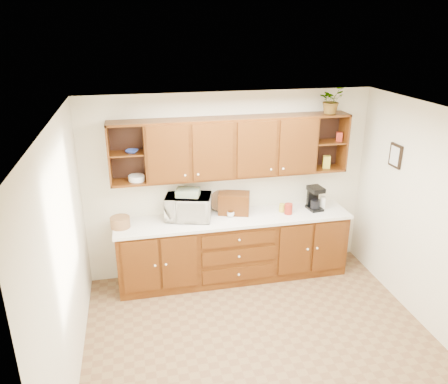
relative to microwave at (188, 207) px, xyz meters
name	(u,v)px	position (x,y,z in m)	size (l,w,h in m)	color
floor	(262,342)	(0.61, -1.53, -1.11)	(4.00, 4.00, 0.00)	brown
ceiling	(271,118)	(0.61, -1.53, 1.49)	(4.00, 4.00, 0.00)	white
back_wall	(229,185)	(0.61, 0.22, 0.19)	(4.00, 4.00, 0.00)	#EFE8C9
left_wall	(65,262)	(-1.39, -1.53, 0.19)	(3.50, 3.50, 0.00)	#EFE8C9
right_wall	(435,224)	(2.61, -1.53, 0.19)	(3.50, 3.50, 0.00)	#EFE8C9
base_cabinets	(234,248)	(0.61, -0.08, -0.66)	(3.20, 0.60, 0.90)	#361606
countertop	(234,218)	(0.61, -0.09, -0.19)	(3.24, 0.64, 0.04)	white
upper_cabinets	(233,147)	(0.62, 0.06, 0.79)	(3.20, 0.33, 0.80)	#361606
undercabinet_light	(233,179)	(0.61, 0.00, 0.36)	(0.40, 0.05, 0.03)	white
framed_picture	(396,156)	(2.59, -0.63, 0.74)	(0.03, 0.24, 0.30)	black
wicker_basket	(120,222)	(-0.91, -0.09, -0.10)	(0.25, 0.25, 0.14)	#95663E
microwave	(188,207)	(0.00, 0.00, 0.00)	(0.60, 0.41, 0.33)	silver
towel_stack	(188,192)	(0.00, 0.00, 0.21)	(0.30, 0.22, 0.09)	tan
wine_bottle	(208,206)	(0.27, 0.02, -0.02)	(0.07, 0.07, 0.30)	black
woven_tray	(221,210)	(0.48, 0.16, -0.16)	(0.31, 0.31, 0.02)	#95663E
bread_box	(234,203)	(0.65, 0.05, -0.02)	(0.42, 0.26, 0.30)	#361606
mug_tree	(231,212)	(0.59, -0.01, -0.13)	(0.24, 0.24, 0.27)	#361606
canister_red	(288,209)	(1.38, -0.14, -0.09)	(0.11, 0.11, 0.15)	maroon
canister_white	(323,203)	(1.92, -0.08, -0.08)	(0.08, 0.08, 0.18)	white
canister_yellow	(282,208)	(1.32, -0.05, -0.11)	(0.08, 0.08, 0.11)	gold
coffee_maker	(315,198)	(1.80, -0.05, 0.00)	(0.21, 0.25, 0.34)	black
bowl_stack	(132,151)	(-0.69, 0.02, 0.81)	(0.16, 0.16, 0.04)	#293F97
plate_stack	(137,178)	(-0.65, 0.05, 0.45)	(0.21, 0.21, 0.07)	white
pantry_box_yellow	(326,162)	(1.97, 0.03, 0.50)	(0.10, 0.08, 0.17)	gold
pantry_box_red	(339,137)	(2.13, 0.04, 0.85)	(0.08, 0.07, 0.12)	maroon
potted_plant	(331,100)	(1.95, 0.02, 1.37)	(0.33, 0.29, 0.37)	#999999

